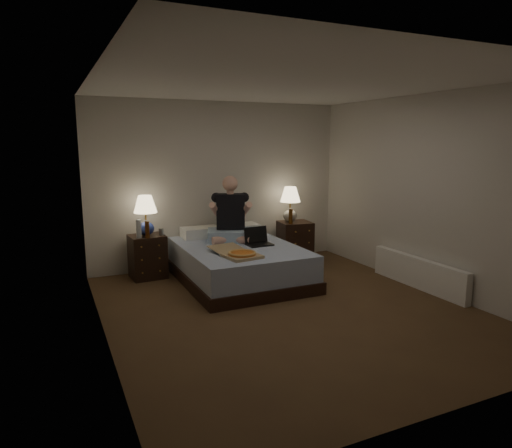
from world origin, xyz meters
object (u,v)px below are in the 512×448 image
laptop (260,237)px  nightstand_left (148,256)px  bed (239,263)px  nightstand_right (295,241)px  water_bottle (139,229)px  lamp_right (290,204)px  person (230,209)px  pizza_box (242,254)px  radiator (418,273)px  lamp_left (146,215)px  soda_can (161,232)px  beer_bottle_left (147,230)px  beer_bottle_right (291,216)px

laptop → nightstand_left: bearing=149.5°
bed → nightstand_right: nightstand_right is taller
bed → water_bottle: 1.44m
lamp_right → person: 1.19m
laptop → pizza_box: (-0.48, -0.51, -0.08)m
bed → lamp_right: 1.51m
person → radiator: (2.00, -1.63, -0.76)m
nightstand_right → lamp_left: 2.42m
bed → laptop: bearing=-17.7°
bed → nightstand_left: 1.30m
pizza_box → water_bottle: bearing=122.9°
soda_can → beer_bottle_left: bearing=-152.7°
pizza_box → soda_can: bearing=111.9°
pizza_box → radiator: pizza_box is taller
lamp_left → pizza_box: 1.62m
water_bottle → beer_bottle_left: water_bottle is taller
bed → beer_bottle_left: bearing=156.7°
water_bottle → person: 1.30m
lamp_right → laptop: 1.22m
bed → beer_bottle_right: beer_bottle_right is taller
nightstand_right → laptop: bearing=-136.2°
person → pizza_box: (-0.23, -0.96, -0.43)m
beer_bottle_left → radiator: bearing=-29.2°
beer_bottle_left → pizza_box: (0.93, -1.09, -0.19)m
beer_bottle_left → person: person is taller
water_bottle → radiator: 3.77m
lamp_right → pizza_box: 1.92m
beer_bottle_left → pizza_box: beer_bottle_left is taller
nightstand_right → laptop: (-0.96, -0.71, 0.30)m
lamp_left → pizza_box: (0.90, -1.30, -0.35)m
water_bottle → soda_can: size_ratio=2.50×
nightstand_right → water_bottle: 2.51m
soda_can → beer_bottle_left: beer_bottle_left is taller
soda_can → beer_bottle_left: 0.25m
lamp_right → beer_bottle_right: lamp_right is taller
beer_bottle_left → beer_bottle_right: beer_bottle_right is taller
soda_can → person: size_ratio=0.11×
beer_bottle_left → laptop: beer_bottle_left is taller
lamp_left → lamp_right: bearing=-0.4°
beer_bottle_left → person: size_ratio=0.25×
lamp_left → soda_can: (0.19, -0.09, -0.23)m
nightstand_left → nightstand_right: bearing=-5.0°
bed → person: 0.80m
soda_can → beer_bottle_right: bearing=-2.5°
nightstand_left → beer_bottle_right: beer_bottle_right is taller
laptop → pizza_box: 0.71m
beer_bottle_right → nightstand_right: bearing=37.3°
nightstand_left → soda_can: size_ratio=6.08×
water_bottle → beer_bottle_right: size_ratio=1.09×
beer_bottle_left → beer_bottle_right: 2.23m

